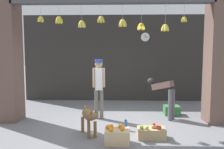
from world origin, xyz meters
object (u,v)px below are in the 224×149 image
Objects in this scene: dog at (89,116)px; produce_box_green at (172,110)px; fruit_crate_apples at (151,133)px; wall_clock at (145,37)px; water_bottle at (126,125)px; worker_stooping at (164,92)px; shopkeeper at (99,84)px; fruit_crate_oranges at (117,136)px.

dog reaches higher than produce_box_green.
fruit_crate_apples is 1.69× the size of wall_clock.
water_bottle is (0.83, 0.34, -0.31)m from dog.
worker_stooping reaches higher than fruit_crate_apples.
dog is at bearing 168.33° from worker_stooping.
produce_box_green is at bearing 101.38° from dog.
dog is 1.82× the size of produce_box_green.
shopkeeper is at bearing 149.02° from dog.
dog is 1.66× the size of fruit_crate_oranges.
produce_box_green is (1.63, 2.19, -0.03)m from fruit_crate_oranges.
wall_clock is at bearing 129.59° from dog.
dog is 0.82m from fruit_crate_oranges.
dog is 0.49× the size of shopkeeper.
dog is 1.41m from fruit_crate_apples.
fruit_crate_apples is 1.32× the size of produce_box_green.
wall_clock is (0.30, 3.85, 2.34)m from fruit_crate_apples.
water_bottle is at bearing 121.20° from shopkeeper.
fruit_crate_oranges is at bearing -104.03° from water_bottle.
shopkeeper is 1.99m from fruit_crate_oranges.
shopkeeper is 3.25m from wall_clock.
fruit_crate_oranges reaches higher than produce_box_green.
fruit_crate_oranges is 0.83× the size of fruit_crate_apples.
water_bottle is 0.74× the size of wall_clock.
dog is 4.55m from wall_clock.
wall_clock is (-0.26, 2.34, 1.72)m from worker_stooping.
produce_box_green is 1.74× the size of water_bottle.
water_bottle is at bearing -135.74° from produce_box_green.
wall_clock is (1.56, 2.43, 1.48)m from shopkeeper.
dog is 2.33× the size of wall_clock.
produce_box_green is 1.99m from water_bottle.
dog is at bearing -114.21° from wall_clock.
water_bottle is at bearing 138.24° from fruit_crate_apples.
shopkeeper is 3.38× the size of fruit_crate_oranges.
worker_stooping reaches higher than dog.
water_bottle is (0.72, -0.93, -0.86)m from shopkeeper.
fruit_crate_oranges is 4.87m from wall_clock.
produce_box_green is 1.28× the size of wall_clock.
produce_box_green is at bearing -73.47° from wall_clock.
water_bottle is at bearing 86.35° from dog.
worker_stooping is (1.83, 0.09, -0.24)m from shopkeeper.
fruit_crate_apples is at bearing -94.50° from wall_clock.
worker_stooping is 3.17× the size of wall_clock.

